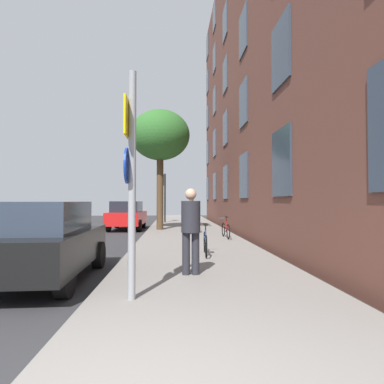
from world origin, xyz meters
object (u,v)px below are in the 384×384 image
Objects in this scene: sign_post at (131,172)px; pedestrian_0 at (191,225)px; car_0 at (44,240)px; bicycle_2 at (192,225)px; car_1 at (127,215)px; bicycle_0 at (205,243)px; pedestrian_1 at (191,213)px; tree_near at (160,136)px; traffic_light at (164,189)px; bicycle_1 at (226,229)px; pedestrian_2 at (187,213)px.

sign_post is 2.00× the size of pedestrian_0.
car_0 is at bearing 138.94° from sign_post.
sign_post is 2.12× the size of bicycle_2.
car_1 is (-3.55, 2.95, 0.35)m from bicycle_2.
pedestrian_1 is (-0.06, 5.97, 0.63)m from bicycle_0.
tree_near reaches higher than sign_post.
sign_post is 4.73m from bicycle_0.
car_1 is (-1.94, 13.95, -1.26)m from sign_post.
car_1 is (-3.52, 9.80, 0.37)m from bicycle_0.
car_0 is at bearing -90.12° from car_1.
sign_post reaches higher than bicycle_0.
traffic_light is 2.06× the size of bicycle_1.
tree_near is at bearing 95.51° from pedestrian_0.
pedestrian_1 reaches higher than bicycle_0.
car_1 is (-4.79, 5.51, 0.37)m from bicycle_1.
pedestrian_1 is at bearing 67.50° from car_0.
car_0 is (-3.00, 0.03, -0.30)m from pedestrian_0.
pedestrian_2 reaches higher than bicycle_1.
sign_post is 10.28m from pedestrian_1.
traffic_light is at bearing 101.80° from bicycle_2.
tree_near is 9.85m from bicycle_0.
car_0 is at bearing -106.34° from pedestrian_2.
traffic_light is 14.80m from bicycle_0.
pedestrian_2 is (0.44, 11.76, -0.14)m from pedestrian_0.
bicycle_0 is at bearing 69.11° from sign_post.
traffic_light is 0.85× the size of car_1.
car_0 is at bearing -125.60° from bicycle_1.
pedestrian_1 is 0.42× the size of car_0.
tree_near is 5.21m from bicycle_2.
bicycle_2 is at bearing 89.78° from bicycle_0.
sign_post is 11.23m from bicycle_2.
bicycle_1 is at bearing -51.56° from pedestrian_1.
pedestrian_2 is (-0.04, 3.32, -0.11)m from pedestrian_1.
bicycle_0 is 0.92× the size of pedestrian_0.
tree_near is 4.88m from car_1.
tree_near is at bearing 121.23° from pedestrian_1.
car_0 is (-3.54, -2.44, 0.37)m from bicycle_0.
pedestrian_1 is (-1.33, 1.68, 0.63)m from bicycle_1.
pedestrian_0 is 1.04× the size of pedestrian_1.
car_0 is (-3.48, -8.41, -0.26)m from pedestrian_1.
pedestrian_2 is at bearing 83.73° from sign_post.
bicycle_0 is 1.07× the size of pedestrian_2.
traffic_light reaches higher than pedestrian_2.
bicycle_1 is at bearing -49.01° from car_1.
sign_post reaches higher than pedestrian_1.
traffic_light is at bearing 93.49° from pedestrian_0.
tree_near is 3.61× the size of pedestrian_0.
pedestrian_0 is 1.16× the size of pedestrian_2.
pedestrian_0 reaches higher than bicycle_2.
pedestrian_2 is (-1.38, 5.00, 0.53)m from bicycle_1.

